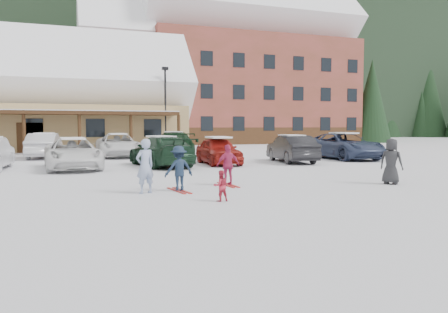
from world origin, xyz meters
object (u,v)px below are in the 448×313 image
object	(u,v)px
alpine_hotel	(231,70)
adult_skier	(145,166)
parked_car_2	(73,154)
parked_car_5	(292,149)
toddler_red	(221,186)
child_magenta	(228,165)
bystander_dark	(391,161)
parked_car_6	(343,146)
child_navy	(179,169)
lamp_post	(165,104)
parked_car_3	(161,151)
parked_car_4	(218,151)
parked_car_10	(118,145)
parked_car_9	(45,146)
day_lodge	(8,102)
parked_car_11	(173,144)

from	to	relation	value
alpine_hotel	adult_skier	distance (m)	41.43
parked_car_2	parked_car_5	xyz separation A→B (m)	(11.17, 0.09, 0.02)
alpine_hotel	toddler_red	distance (m)	42.73
child_magenta	bystander_dark	world-z (taller)	bystander_dark
parked_car_5	parked_car_6	xyz separation A→B (m)	(4.00, 1.04, 0.05)
child_navy	parked_car_2	world-z (taller)	parked_car_2
lamp_post	child_navy	bearing A→B (deg)	-100.79
parked_car_3	parked_car_4	size ratio (longest dim) A/B	1.23
parked_car_10	child_navy	bearing A→B (deg)	-90.05
adult_skier	parked_car_5	size ratio (longest dim) A/B	0.36
lamp_post	adult_skier	distance (m)	23.06
bystander_dark	parked_car_2	size ratio (longest dim) A/B	0.30
child_navy	lamp_post	bearing A→B (deg)	-109.18
alpine_hotel	lamp_post	xyz separation A→B (m)	(-11.22, -14.94, -4.89)
parked_car_6	parked_car_9	size ratio (longest dim) A/B	1.21
child_magenta	parked_car_6	world-z (taller)	parked_car_6
day_lodge	child_navy	world-z (taller)	day_lodge
parked_car_5	parked_car_6	world-z (taller)	parked_car_6
parked_car_11	child_navy	bearing A→B (deg)	82.34
parked_car_9	parked_car_11	bearing A→B (deg)	-177.75
parked_car_2	parked_car_11	bearing A→B (deg)	45.61
toddler_red	parked_car_4	distance (m)	11.08
day_lodge	parked_car_11	distance (m)	16.37
parked_car_4	parked_car_10	world-z (taller)	parked_car_10
day_lodge	parked_car_3	size ratio (longest dim) A/B	5.82
adult_skier	child_magenta	world-z (taller)	adult_skier
day_lodge	lamp_post	xyz separation A→B (m)	(12.05, -4.91, -0.20)
alpine_hotel	parked_car_3	bearing A→B (deg)	-116.43
lamp_post	child_navy	xyz separation A→B (m)	(-4.22, -22.15, -3.07)
lamp_post	bystander_dark	bearing A→B (deg)	-82.91
child_magenta	parked_car_2	world-z (taller)	parked_car_2
alpine_hotel	parked_car_6	size ratio (longest dim) A/B	5.66
child_magenta	parked_car_4	bearing A→B (deg)	-108.73
lamp_post	parked_car_9	xyz separation A→B (m)	(-8.77, -6.21, -2.99)
parked_car_6	parked_car_11	xyz separation A→B (m)	(-8.86, 6.24, 0.01)
child_navy	parked_car_9	world-z (taller)	parked_car_9
bystander_dark	parked_car_6	bearing A→B (deg)	-59.34
adult_skier	parked_car_9	size ratio (longest dim) A/B	0.35
adult_skier	parked_car_6	distance (m)	16.23
parked_car_2	parked_car_11	distance (m)	9.71
alpine_hotel	parked_car_5	bearing A→B (deg)	-104.08
parked_car_10	parked_car_2	bearing A→B (deg)	-111.42
lamp_post	parked_car_5	size ratio (longest dim) A/B	1.51
child_navy	parked_car_4	bearing A→B (deg)	-124.32
toddler_red	child_magenta	distance (m)	3.08
parked_car_5	parked_car_10	distance (m)	11.11
toddler_red	child_navy	xyz separation A→B (m)	(-0.60, 2.11, 0.27)
adult_skier	parked_car_9	distance (m)	16.42
alpine_hotel	parked_car_6	xyz separation A→B (m)	(-3.23, -27.82, -7.86)
child_navy	parked_car_9	distance (m)	16.57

